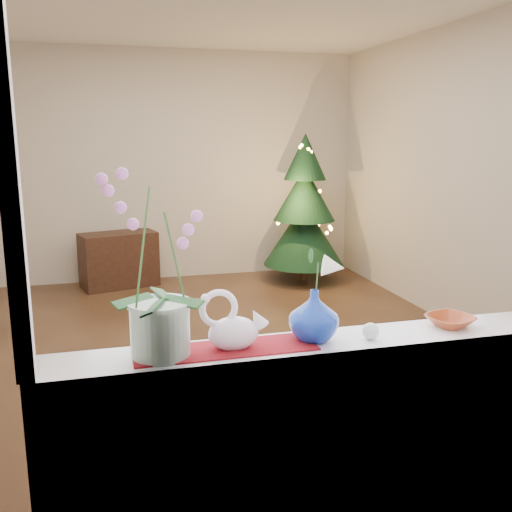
{
  "coord_description": "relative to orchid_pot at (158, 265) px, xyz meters",
  "views": [
    {
      "loc": [
        -0.8,
        -4.38,
        1.72
      ],
      "look_at": [
        -0.0,
        -1.4,
        1.07
      ],
      "focal_mm": 40.0,
      "sensor_mm": 36.0,
      "label": 1
    }
  ],
  "objects": [
    {
      "name": "ground",
      "position": [
        0.62,
        2.37,
        -1.27
      ],
      "size": [
        5.0,
        5.0,
        0.0
      ],
      "primitive_type": "plane",
      "color": "#341E15",
      "rests_on": "ground"
    },
    {
      "name": "side_table",
      "position": [
        -0.05,
        4.58,
        -0.95
      ],
      "size": [
        0.92,
        0.63,
        0.63
      ],
      "primitive_type": "cube",
      "rotation": [
        0.0,
        0.0,
        0.27
      ],
      "color": "black",
      "rests_on": "ground"
    },
    {
      "name": "lily",
      "position": [
        0.61,
        0.01,
        -0.02
      ],
      "size": [
        0.13,
        0.08,
        0.18
      ],
      "primitive_type": null,
      "color": "white",
      "rests_on": "blue_vase"
    },
    {
      "name": "wall_right",
      "position": [
        2.87,
        2.37,
        0.08
      ],
      "size": [
        0.1,
        5.0,
        2.7
      ],
      "primitive_type": "cube",
      "color": "beige",
      "rests_on": "ground"
    },
    {
      "name": "amber_dish",
      "position": [
        1.23,
        0.02,
        -0.33
      ],
      "size": [
        0.2,
        0.2,
        0.04
      ],
      "primitive_type": "imported",
      "rotation": [
        0.0,
        0.0,
        0.31
      ],
      "color": "maroon",
      "rests_on": "windowsill"
    },
    {
      "name": "window_frame",
      "position": [
        0.62,
        -0.1,
        0.43
      ],
      "size": [
        2.22,
        0.06,
        1.6
      ],
      "primitive_type": null,
      "color": "white",
      "rests_on": "windowsill"
    },
    {
      "name": "windowsill",
      "position": [
        0.62,
        -0.0,
        -0.37
      ],
      "size": [
        2.2,
        0.26,
        0.04
      ],
      "primitive_type": "cube",
      "color": "white",
      "rests_on": "window_apron"
    },
    {
      "name": "wall_back",
      "position": [
        0.62,
        4.87,
        0.08
      ],
      "size": [
        4.5,
        0.1,
        2.7
      ],
      "primitive_type": "cube",
      "color": "beige",
      "rests_on": "ground"
    },
    {
      "name": "swan",
      "position": [
        0.28,
        0.0,
        -0.23
      ],
      "size": [
        0.27,
        0.14,
        0.23
      ],
      "primitive_type": null,
      "rotation": [
        0.0,
        0.0,
        0.07
      ],
      "color": "white",
      "rests_on": "windowsill"
    },
    {
      "name": "orchid_pot",
      "position": [
        0.0,
        0.0,
        0.0
      ],
      "size": [
        0.3,
        0.3,
        0.69
      ],
      "primitive_type": null,
      "rotation": [
        0.0,
        0.0,
        0.3
      ],
      "color": "white",
      "rests_on": "windowsill"
    },
    {
      "name": "runner",
      "position": [
        0.24,
        -0.0,
        -0.34
      ],
      "size": [
        0.7,
        0.2,
        0.01
      ],
      "primitive_type": "cube",
      "color": "maroon",
      "rests_on": "windowsill"
    },
    {
      "name": "window_apron",
      "position": [
        0.62,
        -0.09,
        -0.83
      ],
      "size": [
        2.2,
        0.08,
        0.88
      ],
      "primitive_type": "cube",
      "color": "white",
      "rests_on": "ground"
    },
    {
      "name": "paperweight",
      "position": [
        0.83,
        -0.04,
        -0.31
      ],
      "size": [
        0.08,
        0.08,
        0.07
      ],
      "primitive_type": "sphere",
      "rotation": [
        0.0,
        0.0,
        0.19
      ],
      "color": "silver",
      "rests_on": "windowsill"
    },
    {
      "name": "wall_front",
      "position": [
        0.62,
        -0.13,
        0.08
      ],
      "size": [
        4.5,
        0.1,
        2.7
      ],
      "primitive_type": "cube",
      "color": "beige",
      "rests_on": "ground"
    },
    {
      "name": "xmas_tree",
      "position": [
        2.1,
        4.29,
        -0.4
      ],
      "size": [
        1.02,
        1.02,
        1.74
      ],
      "primitive_type": null,
      "rotation": [
        0.0,
        0.0,
        -0.07
      ],
      "color": "black",
      "rests_on": "ground"
    },
    {
      "name": "blue_vase",
      "position": [
        0.61,
        0.01,
        -0.23
      ],
      "size": [
        0.26,
        0.26,
        0.24
      ],
      "primitive_type": "imported",
      "rotation": [
        0.0,
        0.0,
        -0.17
      ],
      "color": "navy",
      "rests_on": "windowsill"
    }
  ]
}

